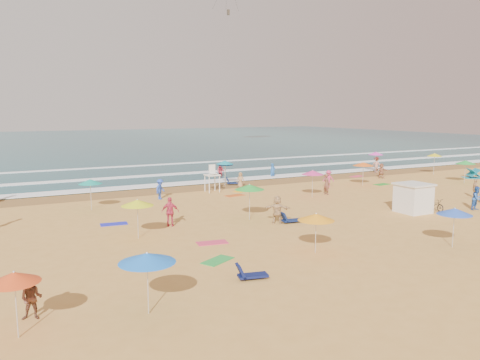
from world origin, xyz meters
name	(u,v)px	position (x,y,z in m)	size (l,w,h in m)	color
ground	(300,208)	(0.00, 0.00, 0.00)	(220.00, 220.00, 0.00)	gold
ocean	(93,142)	(0.00, 84.00, 0.00)	(220.00, 140.00, 0.18)	#0C4756
wet_sand	(228,185)	(0.00, 12.50, 0.01)	(220.00, 220.00, 0.00)	olive
surf_foam	(194,174)	(0.00, 21.32, 0.10)	(200.00, 18.70, 0.05)	white
cabana	(413,199)	(6.37, -4.95, 1.00)	(2.00, 2.00, 2.00)	silver
cabana_roof	(414,184)	(6.37, -4.95, 2.06)	(2.20, 2.20, 0.12)	silver
bicycle	(435,205)	(8.27, -5.25, 0.45)	(0.60, 1.72, 0.90)	black
lifeguard_stand	(212,180)	(-2.97, 9.63, 1.05)	(1.20, 1.20, 2.10)	white
beach_umbrellas	(339,178)	(3.39, -0.30, 2.14)	(46.39, 27.17, 0.81)	teal
loungers	(387,203)	(6.54, -2.30, 0.17)	(63.92, 24.92, 0.34)	#0F1C4C
towels	(301,213)	(-0.96, -1.47, 0.01)	(43.98, 27.17, 0.03)	red
beachgoers	(274,188)	(0.48, 4.66, 0.84)	(48.65, 30.00, 2.15)	blue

